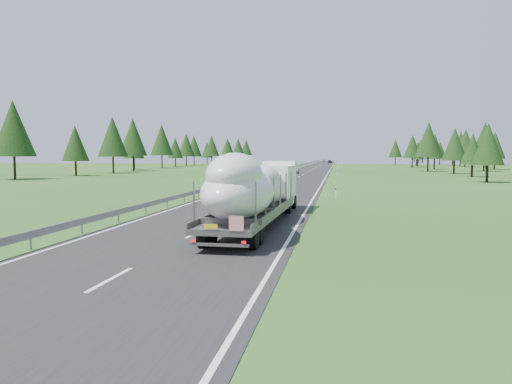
% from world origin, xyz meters
% --- Properties ---
extents(ground, '(400.00, 400.00, 0.00)m').
position_xyz_m(ground, '(0.00, 0.00, 0.00)').
color(ground, '#284E1A').
rests_on(ground, ground).
extents(road_surface, '(10.00, 400.00, 0.02)m').
position_xyz_m(road_surface, '(0.00, 100.00, 0.01)').
color(road_surface, black).
rests_on(road_surface, ground).
extents(guardrail, '(0.10, 400.00, 0.76)m').
position_xyz_m(guardrail, '(-5.30, 99.94, 0.60)').
color(guardrail, slate).
rests_on(guardrail, ground).
extents(marker_posts, '(0.13, 350.08, 1.00)m').
position_xyz_m(marker_posts, '(6.50, 155.00, 0.54)').
color(marker_posts, silver).
rests_on(marker_posts, ground).
extents(highway_sign, '(0.08, 0.90, 2.60)m').
position_xyz_m(highway_sign, '(7.20, 80.00, 1.81)').
color(highway_sign, slate).
rests_on(highway_sign, ground).
extents(tree_line_right, '(27.53, 296.17, 12.61)m').
position_xyz_m(tree_line_right, '(40.19, 105.87, 6.77)').
color(tree_line_right, black).
rests_on(tree_line_right, ground).
extents(tree_line_left, '(14.25, 296.92, 12.61)m').
position_xyz_m(tree_line_left, '(-43.84, 121.14, 7.35)').
color(tree_line_left, black).
rests_on(tree_line_left, ground).
extents(boat_truck, '(3.14, 18.13, 3.86)m').
position_xyz_m(boat_truck, '(2.54, 11.57, 2.04)').
color(boat_truck, white).
rests_on(boat_truck, ground).
extents(distant_van, '(2.71, 5.53, 1.51)m').
position_xyz_m(distant_van, '(-2.65, 88.40, 0.76)').
color(distant_van, silver).
rests_on(distant_van, ground).
extents(distant_car_dark, '(2.24, 4.69, 1.54)m').
position_xyz_m(distant_car_dark, '(2.53, 223.13, 0.77)').
color(distant_car_dark, black).
rests_on(distant_car_dark, ground).
extents(distant_car_blue, '(1.86, 4.34, 1.39)m').
position_xyz_m(distant_car_blue, '(-1.41, 266.00, 0.69)').
color(distant_car_blue, navy).
rests_on(distant_car_blue, ground).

